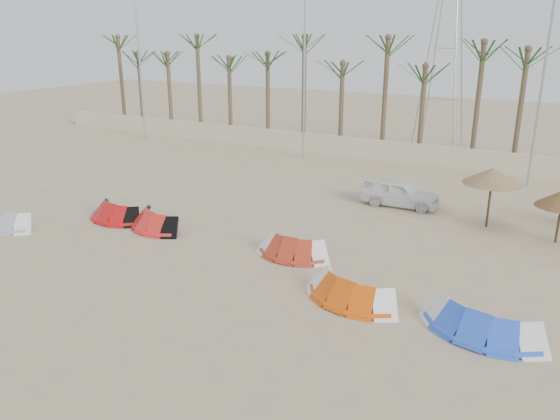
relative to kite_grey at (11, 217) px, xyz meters
The scene contains 15 objects.
ground 11.30m from the kite_grey, ahead, with size 120.00×120.00×0.00m, color tan.
boundary_wall 23.15m from the kite_grey, 61.18° to the left, with size 60.00×0.30×1.30m, color beige.
palm_line 25.51m from the kite_grey, 61.50° to the left, with size 52.00×4.00×7.70m.
lamp_a 20.98m from the kite_grey, 115.72° to the left, with size 1.25×0.14×11.00m.
lamp_b 19.74m from the kite_grey, 74.14° to the left, with size 1.25×0.14×11.00m.
lamp_c 27.04m from the kite_grey, 43.60° to the left, with size 1.25×0.14×11.00m.
pylon 28.96m from the kite_grey, 65.17° to the left, with size 3.00×3.00×14.00m, color #A5A8AD, non-canonical shape.
kite_grey is the anchor object (origin of this frame).
kite_red_left 4.58m from the kite_grey, 40.69° to the left, with size 3.04×1.74×0.90m.
kite_red_mid 6.52m from the kite_grey, 27.25° to the left, with size 3.28×2.17×0.90m.
kite_red_right 12.86m from the kite_grey, 14.31° to the left, with size 2.94×1.60×0.90m.
kite_orange 15.76m from the kite_grey, ahead, with size 3.50×2.15×0.90m.
kite_blue 19.73m from the kite_grey, ahead, with size 3.71×2.10×0.90m.
parasol_left 21.00m from the kite_grey, 28.86° to the left, with size 2.49×2.49×2.66m.
car 17.94m from the kite_grey, 38.44° to the left, with size 1.54×3.82×1.30m, color white.
Camera 1 is at (10.18, -12.30, 8.25)m, focal length 35.00 mm.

